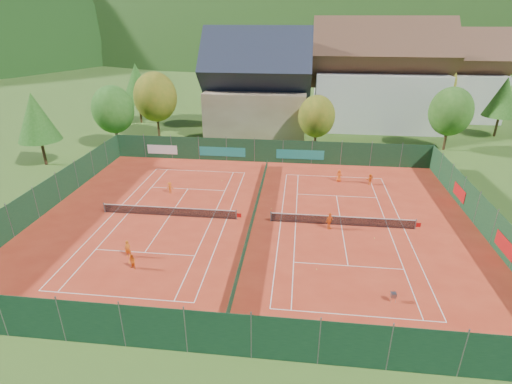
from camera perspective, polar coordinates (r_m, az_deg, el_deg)
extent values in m
plane|color=#33571B|center=(36.96, -0.36, -4.12)|extent=(600.00, 600.00, 0.00)
cube|color=#B4301A|center=(36.94, -0.36, -4.09)|extent=(40.00, 32.00, 0.01)
cube|color=white|center=(49.01, -8.00, 3.00)|extent=(10.97, 0.06, 0.00)
cube|color=white|center=(29.41, -19.53, -13.90)|extent=(10.97, 0.06, 0.00)
cube|color=white|center=(40.66, -19.60, -2.81)|extent=(0.06, 23.77, 0.00)
cube|color=white|center=(37.30, -4.20, -3.86)|extent=(0.06, 23.77, 0.00)
cube|color=white|center=(40.09, -17.84, -2.94)|extent=(0.06, 23.77, 0.00)
cube|color=white|center=(37.56, -6.26, -3.73)|extent=(0.06, 23.77, 0.00)
cube|color=white|center=(44.12, -9.71, 0.44)|extent=(8.23, 0.06, 0.00)
cube|color=white|center=(33.46, -15.62, -8.33)|extent=(8.23, 0.06, 0.00)
cube|color=white|center=(38.63, -12.24, -3.34)|extent=(0.06, 12.80, 0.00)
cube|color=white|center=(47.70, 10.99, 2.18)|extent=(10.97, 0.06, 0.00)
cube|color=white|center=(27.16, 14.13, -16.72)|extent=(10.97, 0.06, 0.00)
cube|color=white|center=(36.76, 3.55, -4.28)|extent=(0.06, 23.77, 0.00)
cube|color=white|center=(37.94, 20.38, -4.93)|extent=(0.06, 23.77, 0.00)
cube|color=white|center=(36.73, 5.69, -4.38)|extent=(0.06, 23.77, 0.00)
cube|color=white|center=(37.62, 18.36, -4.87)|extent=(0.06, 23.77, 0.00)
cube|color=white|center=(42.66, 11.43, -0.55)|extent=(8.23, 0.06, 0.00)
cube|color=white|center=(31.50, 13.02, -10.23)|extent=(8.23, 0.06, 0.00)
cube|color=white|center=(36.95, 12.10, -4.66)|extent=(0.06, 12.80, 0.00)
cylinder|color=#59595B|center=(40.86, -20.85, -2.10)|extent=(0.10, 0.10, 1.02)
cylinder|color=#59595B|center=(36.92, -2.83, -3.25)|extent=(0.10, 0.10, 1.02)
cube|color=black|center=(38.43, -12.30, -2.75)|extent=(12.80, 0.02, 0.86)
cube|color=white|center=(38.24, -12.36, -2.17)|extent=(12.80, 0.04, 0.06)
cube|color=red|center=(36.91, -2.44, -3.36)|extent=(0.40, 0.04, 0.40)
cylinder|color=#59595B|center=(36.57, 2.13, -3.52)|extent=(0.10, 0.10, 1.02)
cylinder|color=#59595B|center=(37.96, 21.83, -4.30)|extent=(0.10, 0.10, 1.02)
cube|color=black|center=(36.74, 12.16, -4.04)|extent=(12.80, 0.02, 0.86)
cube|color=white|center=(36.54, 12.21, -3.45)|extent=(12.80, 0.04, 0.06)
cube|color=red|center=(38.05, 22.18, -4.39)|extent=(0.40, 0.04, 0.40)
cube|color=#12331E|center=(36.71, -0.36, -3.40)|extent=(0.03, 28.80, 1.00)
cube|color=#163C22|center=(51.04, 1.81, 5.87)|extent=(40.00, 0.04, 3.00)
cube|color=teal|center=(51.89, -4.84, 5.75)|extent=(6.00, 0.03, 1.20)
cube|color=teal|center=(50.93, 6.31, 5.33)|extent=(6.00, 0.03, 1.20)
cube|color=silver|center=(54.00, -13.24, 5.92)|extent=(4.00, 0.03, 1.20)
cube|color=#12341F|center=(23.16, -5.43, -19.55)|extent=(40.00, 0.04, 3.00)
cube|color=#163C21|center=(43.29, -27.66, -0.44)|extent=(0.04, 32.00, 3.00)
cube|color=#153A1E|center=(39.45, 29.91, -3.20)|extent=(0.04, 32.00, 3.00)
cube|color=#B21414|center=(36.35, 31.96, -6.47)|extent=(0.03, 3.00, 1.20)
cube|color=#B21414|center=(44.59, 27.04, -0.06)|extent=(0.03, 3.00, 1.20)
cube|color=tan|center=(64.25, 0.21, 11.54)|extent=(15.00, 12.00, 7.00)
cube|color=#1E2333|center=(63.16, 0.22, 17.31)|extent=(16.20, 12.00, 12.00)
cube|color=silver|center=(70.58, 16.70, 12.53)|extent=(20.00, 11.00, 9.00)
cube|color=brown|center=(69.61, 17.44, 18.36)|extent=(21.60, 11.00, 11.00)
cube|color=silver|center=(81.76, 25.69, 12.32)|extent=(16.00, 10.00, 8.00)
cube|color=brown|center=(80.94, 26.54, 16.78)|extent=(17.28, 10.00, 10.00)
cylinder|color=#422917|center=(60.58, -19.23, 7.38)|extent=(0.36, 0.36, 2.80)
ellipsoid|color=#27611B|center=(59.65, -19.76, 11.05)|extent=(5.72, 5.72, 6.58)
cylinder|color=#422C17|center=(64.32, -13.78, 9.11)|extent=(0.36, 0.36, 3.15)
ellipsoid|color=olive|center=(63.36, -14.18, 13.03)|extent=(6.44, 6.44, 7.40)
cylinder|color=#48321A|center=(73.67, -16.18, 10.85)|extent=(0.36, 0.36, 3.50)
cone|color=#225C1A|center=(72.77, -16.64, 14.67)|extent=(5.60, 5.60, 6.50)
cylinder|color=#452C18|center=(56.73, 8.44, 7.20)|extent=(0.36, 0.36, 2.45)
ellipsoid|color=olive|center=(55.83, 8.65, 10.64)|extent=(5.01, 5.01, 5.76)
cylinder|color=#49341A|center=(61.90, 25.40, 6.72)|extent=(0.36, 0.36, 2.80)
ellipsoid|color=#2A5919|center=(60.99, 26.07, 10.29)|extent=(5.72, 5.72, 6.58)
cylinder|color=#432F18|center=(72.74, 31.11, 8.04)|extent=(0.36, 0.36, 3.15)
cone|color=#275B1A|center=(71.90, 31.88, 11.46)|extent=(5.04, 5.04, 5.85)
cylinder|color=#452718|center=(56.91, -28.06, 5.02)|extent=(0.36, 0.36, 3.15)
cone|color=#235B1A|center=(55.82, -28.96, 9.37)|extent=(5.04, 5.04, 5.85)
cylinder|color=#4A331A|center=(77.22, 23.42, 10.41)|extent=(0.36, 0.36, 3.50)
ellipsoid|color=olive|center=(76.36, 24.05, 14.03)|extent=(7.15, 7.15, 8.22)
ellipsoid|color=black|center=(337.72, 7.73, 13.67)|extent=(440.00, 440.00, 242.00)
cylinder|color=slate|center=(28.51, 18.76, -14.15)|extent=(0.02, 0.02, 0.80)
cylinder|color=slate|center=(28.58, 19.36, -14.14)|extent=(0.02, 0.02, 0.80)
cylinder|color=slate|center=(28.74, 18.65, -13.78)|extent=(0.02, 0.02, 0.80)
cylinder|color=slate|center=(28.81, 19.25, -13.78)|extent=(0.02, 0.02, 0.80)
cube|color=slate|center=(28.57, 19.05, -13.73)|extent=(0.34, 0.34, 0.30)
ellipsoid|color=#CCD833|center=(28.55, 19.05, -13.68)|extent=(0.28, 0.28, 0.16)
sphere|color=#CCD833|center=(34.90, -21.44, -7.71)|extent=(0.07, 0.07, 0.07)
sphere|color=#CCD833|center=(30.64, 8.63, -10.86)|extent=(0.07, 0.07, 0.07)
sphere|color=#CCD833|center=(39.10, 2.20, -2.38)|extent=(0.07, 0.07, 0.07)
sphere|color=#CCD833|center=(45.79, -4.89, 1.64)|extent=(0.07, 0.07, 0.07)
sphere|color=#CCD833|center=(35.57, 16.57, -6.34)|extent=(0.07, 0.07, 0.07)
imported|color=#D45F12|center=(32.96, -17.84, -7.74)|extent=(0.52, 0.34, 1.41)
imported|color=orange|center=(31.43, -17.29, -9.52)|extent=(0.76, 0.70, 1.25)
imported|color=orange|center=(43.22, -12.18, 0.61)|extent=(0.88, 0.60, 1.26)
imported|color=#EA5914|center=(35.83, 10.45, -4.07)|extent=(0.89, 0.95, 1.57)
imported|color=#EE5415|center=(46.20, 11.78, 2.31)|extent=(0.71, 0.48, 1.42)
imported|color=orange|center=(46.25, 15.99, 1.77)|extent=(1.13, 0.99, 1.24)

